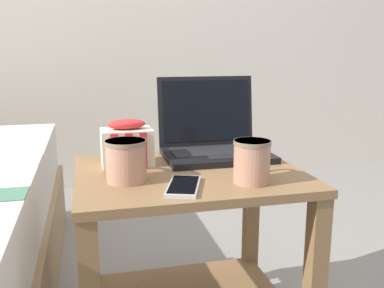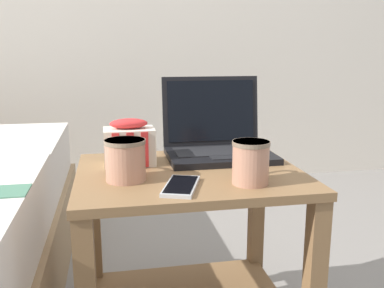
{
  "view_description": "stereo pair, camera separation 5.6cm",
  "coord_description": "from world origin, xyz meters",
  "px_view_note": "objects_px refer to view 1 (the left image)",
  "views": [
    {
      "loc": [
        -0.25,
        -1.06,
        0.85
      ],
      "look_at": [
        0.0,
        -0.04,
        0.62
      ],
      "focal_mm": 40.0,
      "sensor_mm": 36.0,
      "label": 1
    },
    {
      "loc": [
        -0.2,
        -1.07,
        0.85
      ],
      "look_at": [
        0.0,
        -0.04,
        0.62
      ],
      "focal_mm": 40.0,
      "sensor_mm": 36.0,
      "label": 2
    }
  ],
  "objects_px": {
    "laptop": "(213,140)",
    "cell_phone": "(184,186)",
    "mug_front_left": "(126,159)",
    "mug_front_right": "(252,159)",
    "snack_bag": "(127,145)"
  },
  "relations": [
    {
      "from": "snack_bag",
      "to": "cell_phone",
      "type": "height_order",
      "value": "snack_bag"
    },
    {
      "from": "mug_front_left",
      "to": "snack_bag",
      "type": "height_order",
      "value": "snack_bag"
    },
    {
      "from": "laptop",
      "to": "mug_front_left",
      "type": "height_order",
      "value": "laptop"
    },
    {
      "from": "laptop",
      "to": "mug_front_left",
      "type": "distance_m",
      "value": 0.35
    },
    {
      "from": "mug_front_left",
      "to": "mug_front_right",
      "type": "height_order",
      "value": "mug_front_right"
    },
    {
      "from": "laptop",
      "to": "mug_front_right",
      "type": "relative_size",
      "value": 2.4
    },
    {
      "from": "laptop",
      "to": "cell_phone",
      "type": "xyz_separation_m",
      "value": [
        -0.16,
        -0.29,
        -0.04
      ]
    },
    {
      "from": "snack_bag",
      "to": "laptop",
      "type": "bearing_deg",
      "value": 11.72
    },
    {
      "from": "mug_front_left",
      "to": "mug_front_right",
      "type": "xyz_separation_m",
      "value": [
        0.29,
        -0.08,
        0.0
      ]
    },
    {
      "from": "snack_bag",
      "to": "cell_phone",
      "type": "xyz_separation_m",
      "value": [
        0.11,
        -0.24,
        -0.05
      ]
    },
    {
      "from": "laptop",
      "to": "cell_phone",
      "type": "relative_size",
      "value": 1.88
    },
    {
      "from": "mug_front_left",
      "to": "mug_front_right",
      "type": "bearing_deg",
      "value": -15.75
    },
    {
      "from": "laptop",
      "to": "mug_front_left",
      "type": "xyz_separation_m",
      "value": [
        -0.28,
        -0.2,
        0.01
      ]
    },
    {
      "from": "laptop",
      "to": "snack_bag",
      "type": "relative_size",
      "value": 2.19
    },
    {
      "from": "mug_front_right",
      "to": "cell_phone",
      "type": "distance_m",
      "value": 0.18
    }
  ]
}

